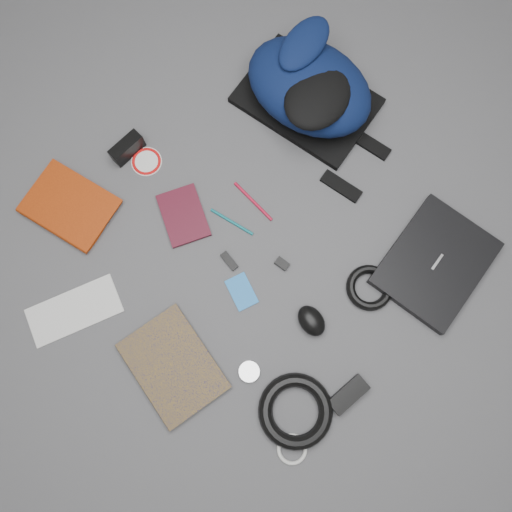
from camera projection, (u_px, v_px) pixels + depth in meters
ground at (256, 258)px, 1.39m from camera, size 4.00×4.00×0.00m
backpack at (309, 86)px, 1.41m from camera, size 0.42×0.50×0.18m
laptop at (435, 263)px, 1.38m from camera, size 0.37×0.33×0.03m
textbook_red at (51, 232)px, 1.40m from camera, size 0.27×0.30×0.03m
comic_book at (142, 388)px, 1.31m from camera, size 0.20×0.27×0.02m
envelope at (74, 311)px, 1.36m from camera, size 0.27×0.16×0.00m
dvd_case at (183, 216)px, 1.41m from camera, size 0.15×0.19×0.01m
compact_camera at (127, 148)px, 1.43m from camera, size 0.11×0.05×0.06m
sticker_disc at (147, 162)px, 1.45m from camera, size 0.11×0.11×0.00m
pen_teal at (232, 222)px, 1.41m from camera, size 0.06×0.13×0.01m
pen_red at (253, 201)px, 1.43m from camera, size 0.03×0.15×0.01m
id_badge at (242, 292)px, 1.37m from camera, size 0.07×0.10×0.00m
usb_black at (229, 261)px, 1.39m from camera, size 0.02×0.06×0.01m
key_fob at (282, 264)px, 1.39m from camera, size 0.04×0.04×0.01m
mouse at (311, 321)px, 1.33m from camera, size 0.06×0.09×0.05m
headphone_left at (208, 382)px, 1.32m from camera, size 0.05×0.05×0.01m
headphone_right at (249, 372)px, 1.32m from camera, size 0.07×0.07×0.01m
cable_coil at (369, 288)px, 1.36m from camera, size 0.16×0.16×0.02m
power_brick at (348, 395)px, 1.30m from camera, size 0.11×0.06×0.03m
power_cord_coil at (296, 411)px, 1.29m from camera, size 0.24×0.24×0.04m
white_cable_coil at (292, 449)px, 1.28m from camera, size 0.09×0.09×0.01m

